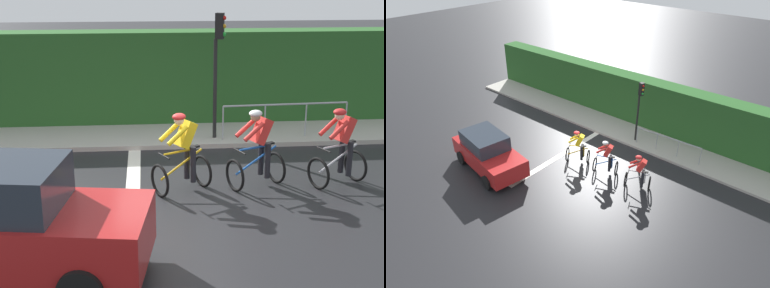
% 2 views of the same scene
% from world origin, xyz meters
% --- Properties ---
extents(ground_plane, '(80.00, 80.00, 0.00)m').
position_xyz_m(ground_plane, '(0.00, 0.00, 0.00)').
color(ground_plane, black).
extents(sidewalk_kerb, '(2.80, 25.99, 0.12)m').
position_xyz_m(sidewalk_kerb, '(-4.15, 2.00, 0.06)').
color(sidewalk_kerb, '#ADA89E').
rests_on(sidewalk_kerb, ground).
extents(stone_wall_low, '(0.44, 25.99, 0.42)m').
position_xyz_m(stone_wall_low, '(-5.05, 2.00, 0.21)').
color(stone_wall_low, gray).
rests_on(stone_wall_low, ground).
extents(hedge_wall, '(1.10, 25.99, 2.71)m').
position_xyz_m(hedge_wall, '(-5.35, 2.00, 1.35)').
color(hedge_wall, '#265623').
rests_on(hedge_wall, ground).
extents(road_marking_stop_line, '(7.00, 0.30, 0.01)m').
position_xyz_m(road_marking_stop_line, '(0.00, -0.92, 0.00)').
color(road_marking_stop_line, silver).
rests_on(road_marking_stop_line, ground).
extents(cyclist_lead, '(1.05, 1.26, 1.66)m').
position_xyz_m(cyclist_lead, '(-0.07, 3.41, 0.80)').
color(cyclist_lead, black).
rests_on(cyclist_lead, ground).
extents(cyclist_second, '(1.04, 1.26, 1.66)m').
position_xyz_m(cyclist_second, '(-0.10, 1.68, 0.80)').
color(cyclist_second, black).
rests_on(cyclist_second, ground).
extents(cyclist_mid, '(1.11, 1.27, 1.66)m').
position_xyz_m(cyclist_mid, '(0.03, 0.12, 0.80)').
color(cyclist_mid, black).
rests_on(cyclist_mid, ground).
extents(car_red, '(2.35, 4.31, 1.76)m').
position_xyz_m(car_red, '(3.13, -2.71, 0.87)').
color(car_red, '#B21E1E').
rests_on(car_red, ground).
extents(traffic_light_near_crossing, '(0.25, 0.30, 3.34)m').
position_xyz_m(traffic_light_near_crossing, '(-3.33, 1.24, 2.22)').
color(traffic_light_near_crossing, black).
rests_on(traffic_light_near_crossing, ground).
extents(pedestrian_railing_kerbside, '(0.24, 3.38, 1.03)m').
position_xyz_m(pedestrian_railing_kerbside, '(-3.25, 3.05, 0.78)').
color(pedestrian_railing_kerbside, '#999EA3').
rests_on(pedestrian_railing_kerbside, ground).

